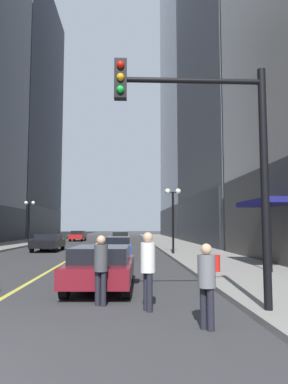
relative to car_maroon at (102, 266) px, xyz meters
name	(u,v)px	position (x,y,z in m)	size (l,w,h in m)	color
ground_plane	(95,244)	(-2.58, 28.04, -0.72)	(200.00, 200.00, 0.00)	#38383A
sidewalk_left	(17,244)	(-10.83, 28.04, -0.65)	(4.50, 78.00, 0.15)	gray
sidewalk_right	(173,243)	(5.67, 28.04, -0.65)	(4.50, 78.00, 0.15)	gray
lane_centre_stripe	(95,244)	(-2.58, 28.04, -0.72)	(0.16, 70.00, 0.01)	#E5D64C
building_left_far	(4,112)	(-21.04, 53.04, 21.29)	(16.12, 26.00, 44.15)	#4C515B
building_right_mid	(258,26)	(15.52, 27.54, 23.82)	(15.39, 24.00, 49.21)	slate
building_right_far	(201,77)	(14.27, 53.04, 28.42)	(12.90, 26.00, 58.46)	slate
storefront_awning_right	(268,203)	(7.11, 4.74, 2.26)	(1.60, 4.31, 3.12)	navy
car_maroon	(102,266)	(0.00, 0.00, 0.00)	(2.07, 4.57, 1.32)	maroon
car_blue	(116,247)	(0.15, 9.91, 0.00)	(1.76, 4.18, 1.32)	navy
car_black	(48,242)	(-5.33, 17.57, 0.00)	(1.98, 4.58, 1.32)	black
car_yellow	(121,238)	(0.12, 27.81, 0.00)	(1.87, 4.42, 1.32)	yellow
car_red	(78,235)	(-5.58, 36.79, 0.00)	(1.85, 4.23, 1.32)	#B21919
pedestrian_with_orange_bag	(101,264)	(0.14, -2.32, 0.28)	(0.46, 0.46, 1.71)	black
pedestrian_in_grey_suit	(207,279)	(2.29, -4.50, 0.21)	(0.48, 0.48, 1.61)	black
pedestrian_in_white_shirt	(148,264)	(1.26, -2.93, 0.34)	(0.45, 0.45, 1.80)	black
traffic_light_near_right	(217,145)	(2.77, -3.60, 3.02)	(3.43, 0.35, 5.65)	black
street_lamp_left_far	(29,213)	(-8.98, 25.68, 2.54)	(1.06, 0.36, 4.43)	black
street_lamp_right_mid	(173,206)	(3.82, 12.71, 2.54)	(1.06, 0.36, 4.43)	black
fire_hydrant_right	(217,265)	(4.32, 3.02, -0.32)	(0.28, 0.28, 0.80)	red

